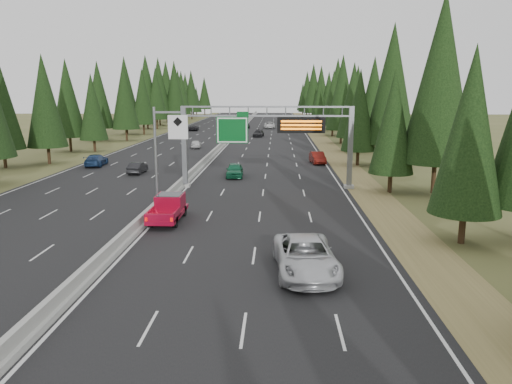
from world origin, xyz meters
The scene contains 19 objects.
road centered at (0.00, 80.00, 0.04)m, with size 32.00×260.00×0.08m, color black.
shoulder_right centered at (17.80, 80.00, 0.03)m, with size 3.60×260.00×0.06m, color olive.
shoulder_left centered at (-17.80, 80.00, 0.03)m, with size 3.60×260.00×0.06m, color #4D5427.
median_barrier centered at (0.00, 80.00, 0.41)m, with size 0.70×260.00×0.85m.
sign_gantry centered at (8.92, 34.88, 5.27)m, with size 16.75×0.98×7.80m.
hov_sign_pole centered at (0.58, 24.97, 4.72)m, with size 2.80×0.50×8.00m.
tree_row_right centered at (22.24, 66.19, 9.05)m, with size 11.50×240.81×18.42m.
tree_row_left centered at (-22.18, 73.33, 9.45)m, with size 11.95×241.33×18.90m.
silver_minivan centered at (10.75, 11.83, 0.98)m, with size 2.97×6.45×1.79m, color silver.
red_pickup centered at (1.50, 22.28, 1.08)m, with size 1.98×5.55×1.81m.
car_ahead_green centered at (4.66, 40.95, 0.83)m, with size 1.78×4.42×1.51m, color #155F3C.
car_ahead_dkred centered at (14.50, 51.79, 0.83)m, with size 1.59×4.55×1.50m, color maroon.
car_ahead_dkgrey centered at (5.41, 90.60, 0.77)m, with size 1.92×4.72×1.37m, color black.
car_ahead_white centered at (7.31, 114.77, 0.87)m, with size 2.63×5.71×1.59m, color silver.
car_ahead_far centered at (1.50, 113.12, 0.72)m, with size 1.51×3.75×1.28m, color black.
car_onc_near centered at (-6.55, 42.87, 0.73)m, with size 1.37×3.92×1.29m, color black.
car_onc_blue centered at (-13.35, 48.48, 0.81)m, with size 2.06×5.06×1.47m, color navy.
car_onc_white centered at (-4.10, 68.98, 0.75)m, with size 1.58×3.92×1.34m, color silver.
car_onc_far centered at (-10.74, 106.61, 0.73)m, with size 2.16×4.67×1.30m, color black.
Camera 1 is at (9.25, -12.47, 9.18)m, focal length 35.00 mm.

